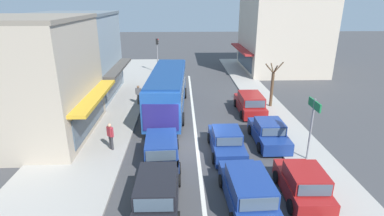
{
  "coord_description": "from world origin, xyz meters",
  "views": [
    {
      "loc": [
        -0.91,
        -16.39,
        8.42
      ],
      "look_at": [
        -0.18,
        3.56,
        1.2
      ],
      "focal_mm": 28.0,
      "sensor_mm": 36.0,
      "label": 1
    }
  ],
  "objects": [
    {
      "name": "shopfront_corner_near",
      "position": [
        -10.18,
        1.85,
        3.77
      ],
      "size": [
        7.74,
        8.01,
        7.55
      ],
      "color": "#B2A38E",
      "rests_on": "ground"
    },
    {
      "name": "shopfront_mid_block",
      "position": [
        -10.18,
        10.37,
        3.72
      ],
      "size": [
        7.4,
        8.78,
        7.45
      ],
      "color": "#84939E",
      "rests_on": "ground"
    },
    {
      "name": "building_right_far",
      "position": [
        11.48,
        20.7,
        4.98
      ],
      "size": [
        9.93,
        10.33,
        9.98
      ],
      "color": "beige",
      "rests_on": "ground"
    },
    {
      "name": "traffic_light_downstreet",
      "position": [
        -3.72,
        19.38,
        2.85
      ],
      "size": [
        0.33,
        0.24,
        4.2
      ],
      "color": "gray",
      "rests_on": "ground"
    },
    {
      "name": "sedan_queue_far_back",
      "position": [
        1.66,
        -0.83,
        0.66
      ],
      "size": [
        1.93,
        4.22,
        1.47
      ],
      "color": "navy",
      "rests_on": "ground"
    },
    {
      "name": "directional_road_sign",
      "position": [
        6.01,
        -1.96,
        2.68
      ],
      "size": [
        0.1,
        1.4,
        3.6
      ],
      "color": "gray",
      "rests_on": "ground"
    },
    {
      "name": "parked_hatchback_kerb_front",
      "position": [
        4.44,
        -5.23,
        0.71
      ],
      "size": [
        1.91,
        3.75,
        1.54
      ],
      "color": "maroon",
      "rests_on": "ground"
    },
    {
      "name": "pedestrian_with_handbag_near",
      "position": [
        -4.47,
        7.59,
        1.07
      ],
      "size": [
        0.65,
        0.39,
        1.63
      ],
      "color": "#4C4742",
      "rests_on": "sidewalk_left"
    },
    {
      "name": "lane_centre_line",
      "position": [
        0.0,
        4.0,
        0.0
      ],
      "size": [
        0.2,
        28.0,
        0.01
      ],
      "primitive_type": "cube",
      "color": "silver",
      "rests_on": "ground"
    },
    {
      "name": "kerb_right",
      "position": [
        6.2,
        6.0,
        0.06
      ],
      "size": [
        2.8,
        44.0,
        0.12
      ],
      "primitive_type": "cube",
      "color": "#A39E96",
      "rests_on": "ground"
    },
    {
      "name": "wagon_behind_bus_near",
      "position": [
        -1.98,
        -5.58,
        0.75
      ],
      "size": [
        1.97,
        4.52,
        1.58
      ],
      "color": "black",
      "rests_on": "ground"
    },
    {
      "name": "street_tree_right",
      "position": [
        6.48,
        6.85,
        1.83
      ],
      "size": [
        1.49,
        1.7,
        3.82
      ],
      "color": "brown",
      "rests_on": "ground"
    },
    {
      "name": "wagon_behind_bus_mid",
      "position": [
        -2.03,
        -1.82,
        0.75
      ],
      "size": [
        2.09,
        4.57,
        1.58
      ],
      "color": "navy",
      "rests_on": "ground"
    },
    {
      "name": "wagon_queue_gap_filler",
      "position": [
        1.87,
        -5.68,
        0.75
      ],
      "size": [
        2.07,
        4.57,
        1.58
      ],
      "color": "navy",
      "rests_on": "ground"
    },
    {
      "name": "parked_wagon_kerb_third",
      "position": [
        4.47,
        5.65,
        0.75
      ],
      "size": [
        1.94,
        4.5,
        1.58
      ],
      "color": "maroon",
      "rests_on": "ground"
    },
    {
      "name": "pedestrian_browsing_midblock",
      "position": [
        -5.06,
        -0.46,
        1.07
      ],
      "size": [
        0.44,
        0.41,
        1.63
      ],
      "color": "#333338",
      "rests_on": "sidewalk_left"
    },
    {
      "name": "city_bus",
      "position": [
        -1.99,
        6.28,
        1.88
      ],
      "size": [
        3.07,
        10.95,
        3.23
      ],
      "color": "#1E4C99",
      "rests_on": "ground"
    },
    {
      "name": "ground_plane",
      "position": [
        0.0,
        0.0,
        0.0
      ],
      "size": [
        140.0,
        140.0,
        0.0
      ],
      "primitive_type": "plane",
      "color": "#3F3F42"
    },
    {
      "name": "sidewalk_left",
      "position": [
        -6.8,
        6.0,
        0.07
      ],
      "size": [
        5.2,
        44.0,
        0.14
      ],
      "primitive_type": "cube",
      "color": "#A39E96",
      "rests_on": "ground"
    },
    {
      "name": "parked_sedan_kerb_second",
      "position": [
        4.46,
        0.33,
        0.66
      ],
      "size": [
        1.9,
        4.2,
        1.47
      ],
      "color": "navy",
      "rests_on": "ground"
    }
  ]
}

